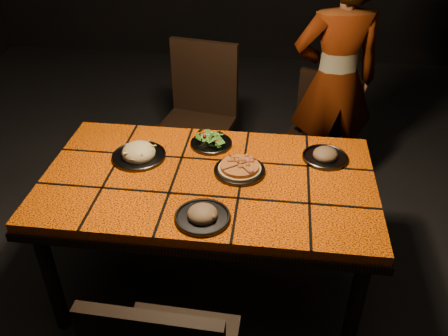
# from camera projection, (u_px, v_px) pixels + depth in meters

# --- Properties ---
(room_shell) EXTENTS (6.04, 7.04, 3.08)m
(room_shell) POSITION_uv_depth(u_px,v_px,m) (205.00, 22.00, 1.86)
(room_shell) COLOR black
(room_shell) RESTS_ON ground
(dining_table) EXTENTS (1.62, 0.92, 0.75)m
(dining_table) POSITION_uv_depth(u_px,v_px,m) (209.00, 190.00, 2.33)
(dining_table) COLOR #FF6008
(dining_table) RESTS_ON ground
(chair_far_left) EXTENTS (0.54, 0.54, 1.03)m
(chair_far_left) POSITION_uv_depth(u_px,v_px,m) (200.00, 110.00, 3.21)
(chair_far_left) COLOR black
(chair_far_left) RESTS_ON ground
(chair_far_right) EXTENTS (0.48, 0.48, 0.83)m
(chair_far_right) POSITION_uv_depth(u_px,v_px,m) (318.00, 126.00, 3.26)
(chair_far_right) COLOR black
(chair_far_right) RESTS_ON ground
(diner) EXTENTS (0.65, 0.49, 1.59)m
(diner) POSITION_uv_depth(u_px,v_px,m) (335.00, 82.00, 3.09)
(diner) COLOR brown
(diner) RESTS_ON ground
(plate_pizza) EXTENTS (0.30, 0.30, 0.04)m
(plate_pizza) POSITION_uv_depth(u_px,v_px,m) (240.00, 169.00, 2.31)
(plate_pizza) COLOR #323237
(plate_pizza) RESTS_ON dining_table
(plate_pasta) EXTENTS (0.28, 0.28, 0.09)m
(plate_pasta) POSITION_uv_depth(u_px,v_px,m) (139.00, 154.00, 2.42)
(plate_pasta) COLOR #323237
(plate_pasta) RESTS_ON dining_table
(plate_salad) EXTENTS (0.22, 0.22, 0.07)m
(plate_salad) POSITION_uv_depth(u_px,v_px,m) (211.00, 141.00, 2.52)
(plate_salad) COLOR #323237
(plate_salad) RESTS_ON dining_table
(plate_mushroom_a) EXTENTS (0.24, 0.24, 0.08)m
(plate_mushroom_a) POSITION_uv_depth(u_px,v_px,m) (203.00, 215.00, 2.02)
(plate_mushroom_a) COLOR #323237
(plate_mushroom_a) RESTS_ON dining_table
(plate_mushroom_b) EXTENTS (0.23, 0.23, 0.08)m
(plate_mushroom_b) POSITION_uv_depth(u_px,v_px,m) (325.00, 155.00, 2.41)
(plate_mushroom_b) COLOR #323237
(plate_mushroom_b) RESTS_ON dining_table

